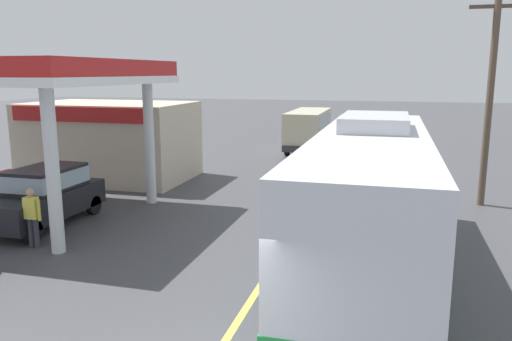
{
  "coord_description": "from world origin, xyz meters",
  "views": [
    {
      "loc": [
        2.7,
        -5.36,
        4.73
      ],
      "look_at": [
        -1.5,
        10.0,
        1.6
      ],
      "focal_mm": 35.27,
      "sensor_mm": 36.0,
      "label": 1
    }
  ],
  "objects_px": {
    "coach_bus_main": "(370,202)",
    "pedestrian_near_pump": "(32,215)",
    "car_at_pump": "(45,193)",
    "minibus_opposing_lane": "(308,127)",
    "pedestrian_by_shop": "(61,192)"
  },
  "relations": [
    {
      "from": "coach_bus_main",
      "to": "pedestrian_near_pump",
      "type": "xyz_separation_m",
      "value": [
        -8.89,
        -0.75,
        -0.79
      ]
    },
    {
      "from": "car_at_pump",
      "to": "pedestrian_near_pump",
      "type": "height_order",
      "value": "car_at_pump"
    },
    {
      "from": "coach_bus_main",
      "to": "car_at_pump",
      "type": "distance_m",
      "value": 10.01
    },
    {
      "from": "minibus_opposing_lane",
      "to": "pedestrian_near_pump",
      "type": "distance_m",
      "value": 19.5
    },
    {
      "from": "minibus_opposing_lane",
      "to": "pedestrian_near_pump",
      "type": "relative_size",
      "value": 3.69
    },
    {
      "from": "minibus_opposing_lane",
      "to": "pedestrian_by_shop",
      "type": "relative_size",
      "value": 3.69
    },
    {
      "from": "pedestrian_near_pump",
      "to": "car_at_pump",
      "type": "bearing_deg",
      "value": 118.8
    },
    {
      "from": "car_at_pump",
      "to": "pedestrian_by_shop",
      "type": "height_order",
      "value": "car_at_pump"
    },
    {
      "from": "car_at_pump",
      "to": "coach_bus_main",
      "type": "bearing_deg",
      "value": -6.51
    },
    {
      "from": "minibus_opposing_lane",
      "to": "pedestrian_near_pump",
      "type": "bearing_deg",
      "value": -103.03
    },
    {
      "from": "pedestrian_near_pump",
      "to": "pedestrian_by_shop",
      "type": "relative_size",
      "value": 1.0
    },
    {
      "from": "coach_bus_main",
      "to": "car_at_pump",
      "type": "height_order",
      "value": "coach_bus_main"
    },
    {
      "from": "coach_bus_main",
      "to": "pedestrian_near_pump",
      "type": "height_order",
      "value": "coach_bus_main"
    },
    {
      "from": "car_at_pump",
      "to": "minibus_opposing_lane",
      "type": "distance_m",
      "value": 17.96
    },
    {
      "from": "car_at_pump",
      "to": "pedestrian_near_pump",
      "type": "distance_m",
      "value": 2.15
    }
  ]
}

